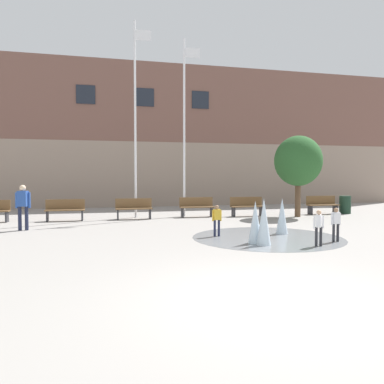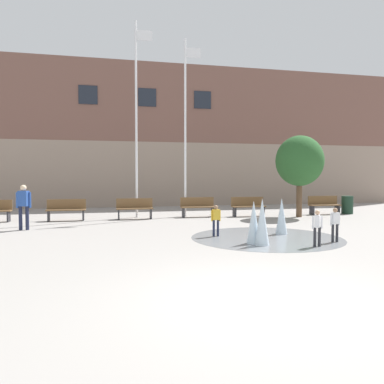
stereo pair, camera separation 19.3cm
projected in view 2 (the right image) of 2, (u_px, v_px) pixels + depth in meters
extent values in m
plane|color=gray|center=(264.00, 300.00, 5.70)|extent=(100.00, 100.00, 0.00)
cube|color=gray|center=(143.00, 175.00, 26.06)|extent=(36.00, 6.00, 4.02)
cube|color=brown|center=(143.00, 110.00, 25.87)|extent=(36.00, 6.00, 4.91)
cube|color=#1E232D|center=(88.00, 95.00, 22.16)|extent=(1.10, 0.06, 1.10)
cube|color=#1E232D|center=(147.00, 97.00, 22.91)|extent=(1.10, 0.06, 1.10)
cube|color=#1E232D|center=(202.00, 100.00, 23.66)|extent=(1.10, 0.06, 1.10)
cylinder|color=gray|center=(266.00, 238.00, 11.50)|extent=(4.62, 4.62, 0.01)
cone|color=silver|center=(282.00, 216.00, 12.20)|extent=(0.39, 0.39, 1.18)
cone|color=silver|center=(254.00, 222.00, 10.48)|extent=(0.39, 0.39, 1.20)
cone|color=silver|center=(262.00, 222.00, 10.22)|extent=(0.41, 0.41, 1.29)
cube|color=#28282D|center=(9.00, 217.00, 15.48)|extent=(0.06, 0.40, 0.44)
cube|color=#28282D|center=(49.00, 216.00, 15.68)|extent=(0.06, 0.40, 0.44)
cube|color=#28282D|center=(83.00, 215.00, 15.98)|extent=(0.06, 0.40, 0.44)
cube|color=brown|center=(66.00, 210.00, 15.82)|extent=(1.60, 0.44, 0.05)
cube|color=brown|center=(67.00, 204.00, 16.00)|extent=(1.60, 0.04, 0.42)
cube|color=#28282D|center=(119.00, 215.00, 16.29)|extent=(0.06, 0.40, 0.44)
cube|color=#28282D|center=(151.00, 214.00, 16.60)|extent=(0.06, 0.40, 0.44)
cube|color=brown|center=(135.00, 209.00, 16.43)|extent=(1.60, 0.44, 0.05)
cube|color=brown|center=(135.00, 203.00, 16.62)|extent=(1.60, 0.04, 0.42)
cube|color=#28282D|center=(183.00, 213.00, 17.15)|extent=(0.06, 0.40, 0.44)
cube|color=#28282D|center=(213.00, 212.00, 17.45)|extent=(0.06, 0.40, 0.44)
cube|color=brown|center=(198.00, 207.00, 17.29)|extent=(1.60, 0.44, 0.05)
cube|color=brown|center=(197.00, 202.00, 17.48)|extent=(1.60, 0.04, 0.42)
cube|color=#28282D|center=(234.00, 212.00, 17.42)|extent=(0.06, 0.40, 0.44)
cube|color=#28282D|center=(263.00, 211.00, 17.72)|extent=(0.06, 0.40, 0.44)
cube|color=brown|center=(249.00, 207.00, 17.56)|extent=(1.60, 0.44, 0.05)
cube|color=brown|center=(247.00, 201.00, 17.75)|extent=(1.60, 0.04, 0.42)
cube|color=#28282D|center=(312.00, 210.00, 18.33)|extent=(0.06, 0.40, 0.44)
cube|color=#28282D|center=(337.00, 210.00, 18.63)|extent=(0.06, 0.40, 0.44)
cube|color=brown|center=(325.00, 205.00, 18.47)|extent=(1.60, 0.44, 0.05)
cube|color=brown|center=(323.00, 200.00, 18.66)|extent=(1.60, 0.04, 0.42)
cylinder|color=#28282D|center=(315.00, 237.00, 10.01)|extent=(0.07, 0.07, 0.52)
cylinder|color=#28282D|center=(319.00, 237.00, 10.04)|extent=(0.07, 0.07, 0.52)
cube|color=white|center=(317.00, 221.00, 10.01)|extent=(0.23, 0.24, 0.33)
sphere|color=tan|center=(317.00, 212.00, 10.00)|extent=(0.13, 0.13, 0.13)
cylinder|color=white|center=(313.00, 223.00, 9.98)|extent=(0.05, 0.05, 0.34)
cylinder|color=white|center=(322.00, 222.00, 10.04)|extent=(0.05, 0.05, 0.34)
cylinder|color=#28282D|center=(333.00, 233.00, 10.70)|extent=(0.07, 0.07, 0.52)
cylinder|color=#28282D|center=(337.00, 233.00, 10.73)|extent=(0.07, 0.07, 0.52)
cube|color=white|center=(335.00, 218.00, 10.70)|extent=(0.23, 0.16, 0.33)
sphere|color=#997051|center=(335.00, 210.00, 10.69)|extent=(0.13, 0.13, 0.13)
cylinder|color=white|center=(331.00, 220.00, 10.67)|extent=(0.05, 0.05, 0.34)
cylinder|color=white|center=(339.00, 219.00, 10.73)|extent=(0.05, 0.05, 0.34)
cylinder|color=#1E233D|center=(214.00, 228.00, 11.72)|extent=(0.07, 0.07, 0.52)
cylinder|color=#1E233D|center=(218.00, 228.00, 11.75)|extent=(0.07, 0.07, 0.52)
cube|color=gold|center=(216.00, 215.00, 11.71)|extent=(0.23, 0.15, 0.33)
sphere|color=#997051|center=(216.00, 207.00, 11.71)|extent=(0.13, 0.13, 0.13)
cylinder|color=gold|center=(212.00, 216.00, 11.69)|extent=(0.05, 0.05, 0.34)
cylinder|color=gold|center=(220.00, 216.00, 11.74)|extent=(0.05, 0.05, 0.34)
cylinder|color=#1E233D|center=(21.00, 218.00, 13.10)|extent=(0.12, 0.12, 0.84)
cylinder|color=#1E233D|center=(27.00, 218.00, 13.14)|extent=(0.12, 0.12, 0.84)
cube|color=#284C9E|center=(24.00, 199.00, 13.09)|extent=(0.39, 0.31, 0.54)
sphere|color=beige|center=(23.00, 188.00, 13.08)|extent=(0.21, 0.21, 0.21)
cylinder|color=#284C9E|center=(17.00, 200.00, 13.05)|extent=(0.08, 0.08, 0.55)
cylinder|color=#284C9E|center=(30.00, 200.00, 13.14)|extent=(0.08, 0.08, 0.55)
cylinder|color=silver|center=(136.00, 120.00, 16.98)|extent=(0.10, 0.10, 8.89)
cube|color=silver|center=(145.00, 35.00, 16.91)|extent=(0.70, 0.02, 0.45)
cylinder|color=silver|center=(185.00, 128.00, 17.49)|extent=(0.10, 0.10, 8.27)
cube|color=silver|center=(194.00, 53.00, 17.42)|extent=(0.70, 0.02, 0.45)
cylinder|color=#193323|center=(347.00, 205.00, 18.79)|extent=(0.56, 0.56, 0.90)
cylinder|color=brown|center=(299.00, 201.00, 17.36)|extent=(0.26, 0.26, 1.44)
ellipsoid|color=#285628|center=(300.00, 161.00, 17.28)|extent=(2.19, 2.19, 2.33)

